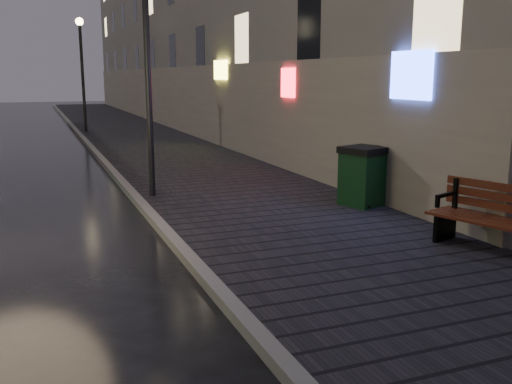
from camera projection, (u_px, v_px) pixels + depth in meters
ground at (99, 316)px, 6.73m from camera, size 120.00×120.00×0.00m
sidewalk at (132, 133)px, 27.26m from camera, size 4.60×58.00×0.15m
curb at (80, 135)px, 26.40m from camera, size 0.20×58.00×0.15m
building_near at (174, 6)px, 30.77m from camera, size 1.80×50.00×13.00m
lamp_near at (147, 42)px, 12.17m from camera, size 0.36×0.36×5.28m
lamp_far at (82, 60)px, 26.75m from camera, size 0.36×0.36×5.28m
bench at (498, 218)px, 8.66m from camera, size 1.27×2.12×1.03m
trash_bin at (363, 175)px, 11.77m from camera, size 1.01×1.01×1.22m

